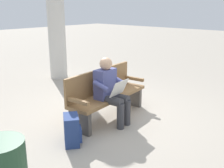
{
  "coord_description": "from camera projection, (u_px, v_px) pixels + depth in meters",
  "views": [
    {
      "loc": [
        3.49,
        3.16,
        2.02
      ],
      "look_at": [
        0.09,
        0.15,
        0.7
      ],
      "focal_mm": 43.17,
      "sensor_mm": 36.0,
      "label": 1
    }
  ],
  "objects": [
    {
      "name": "bench_near",
      "position": [
        106.0,
        93.0,
        5.0
      ],
      "size": [
        1.84,
        0.65,
        0.9
      ],
      "rotation": [
        0.0,
        0.0,
        0.1
      ],
      "color": "olive",
      "rests_on": "ground"
    },
    {
      "name": "person_seated",
      "position": [
        110.0,
        89.0,
        4.68
      ],
      "size": [
        0.6,
        0.6,
        1.18
      ],
      "rotation": [
        0.0,
        0.0,
        0.1
      ],
      "color": "#474C84",
      "rests_on": "ground"
    },
    {
      "name": "ground_plane",
      "position": [
        109.0,
        117.0,
        5.09
      ],
      "size": [
        40.0,
        40.0,
        0.0
      ],
      "primitive_type": "plane",
      "color": "#A89E8E"
    },
    {
      "name": "support_pillar",
      "position": [
        55.0,
        9.0,
        7.4
      ],
      "size": [
        0.49,
        0.49,
        3.86
      ],
      "primitive_type": "cylinder",
      "color": "beige",
      "rests_on": "ground"
    },
    {
      "name": "backpack",
      "position": [
        72.0,
        130.0,
        4.04
      ],
      "size": [
        0.38,
        0.41,
        0.46
      ],
      "rotation": [
        0.0,
        0.0,
        0.93
      ],
      "color": "navy",
      "rests_on": "ground"
    }
  ]
}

